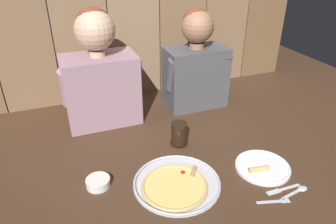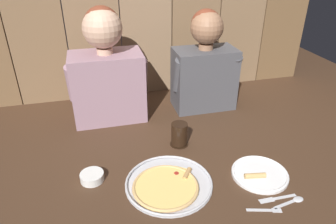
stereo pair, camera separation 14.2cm
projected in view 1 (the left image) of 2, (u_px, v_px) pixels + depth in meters
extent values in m
plane|color=#422B1C|center=(181.00, 154.00, 1.44)|extent=(3.20, 3.20, 0.00)
cylinder|color=silver|center=(177.00, 184.00, 1.26)|extent=(0.36, 0.36, 0.01)
torus|color=silver|center=(177.00, 182.00, 1.25)|extent=(0.36, 0.36, 0.01)
cylinder|color=#B23823|center=(175.00, 188.00, 1.23)|extent=(0.26, 0.26, 0.00)
cylinder|color=#F4D170|center=(175.00, 187.00, 1.23)|extent=(0.25, 0.25, 0.01)
torus|color=tan|center=(175.00, 187.00, 1.23)|extent=(0.27, 0.27, 0.01)
cube|color=#F4D170|center=(186.00, 172.00, 1.31)|extent=(0.09, 0.09, 0.01)
cylinder|color=tan|center=(193.00, 172.00, 1.30)|extent=(0.06, 0.07, 0.02)
cylinder|color=#A3281E|center=(183.00, 172.00, 1.30)|extent=(0.02, 0.02, 0.00)
cylinder|color=white|center=(262.00, 167.00, 1.35)|extent=(0.24, 0.24, 0.01)
torus|color=white|center=(263.00, 166.00, 1.34)|extent=(0.24, 0.24, 0.01)
cylinder|color=tan|center=(259.00, 169.00, 1.31)|extent=(0.09, 0.04, 0.02)
cylinder|color=black|center=(179.00, 143.00, 1.52)|extent=(0.09, 0.09, 0.01)
cylinder|color=black|center=(179.00, 133.00, 1.49)|extent=(0.08, 0.08, 0.11)
cylinder|color=white|center=(98.00, 182.00, 1.24)|extent=(0.10, 0.10, 0.03)
cylinder|color=#B23823|center=(98.00, 181.00, 1.24)|extent=(0.08, 0.08, 0.02)
cube|color=silver|center=(269.00, 202.00, 1.17)|extent=(0.09, 0.04, 0.01)
cube|color=silver|center=(285.00, 201.00, 1.18)|extent=(0.04, 0.03, 0.01)
cube|color=silver|center=(290.00, 187.00, 1.24)|extent=(0.10, 0.01, 0.01)
cube|color=silver|center=(274.00, 192.00, 1.22)|extent=(0.06, 0.02, 0.00)
cube|color=silver|center=(291.00, 194.00, 1.20)|extent=(0.10, 0.03, 0.01)
ellipsoid|color=silver|center=(303.00, 188.00, 1.23)|extent=(0.05, 0.04, 0.01)
cube|color=gray|center=(102.00, 90.00, 1.63)|extent=(0.38, 0.23, 0.37)
cylinder|color=#DBAD8E|center=(97.00, 53.00, 1.54)|extent=(0.08, 0.08, 0.03)
sphere|color=#DBAD8E|center=(95.00, 30.00, 1.48)|extent=(0.20, 0.20, 0.20)
sphere|color=brown|center=(94.00, 26.00, 1.49)|extent=(0.18, 0.18, 0.18)
cylinder|color=gray|center=(67.00, 88.00, 1.52)|extent=(0.08, 0.13, 0.22)
cylinder|color=gray|center=(134.00, 78.00, 1.63)|extent=(0.08, 0.13, 0.22)
cube|color=#4C4C51|center=(195.00, 77.00, 1.81)|extent=(0.35, 0.20, 0.35)
cylinder|color=#9E7051|center=(197.00, 45.00, 1.72)|extent=(0.08, 0.08, 0.03)
sphere|color=#9E7051|center=(198.00, 27.00, 1.67)|extent=(0.18, 0.18, 0.18)
sphere|color=brown|center=(197.00, 24.00, 1.67)|extent=(0.16, 0.16, 0.16)
cylinder|color=#4C4C51|center=(173.00, 75.00, 1.70)|extent=(0.08, 0.13, 0.21)
cylinder|color=#4C4C51|center=(223.00, 68.00, 1.80)|extent=(0.08, 0.14, 0.21)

